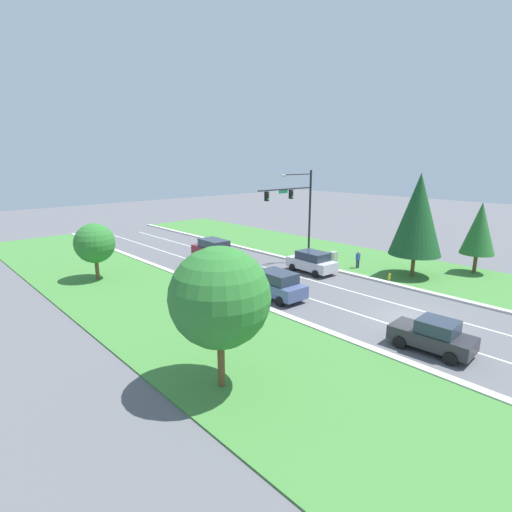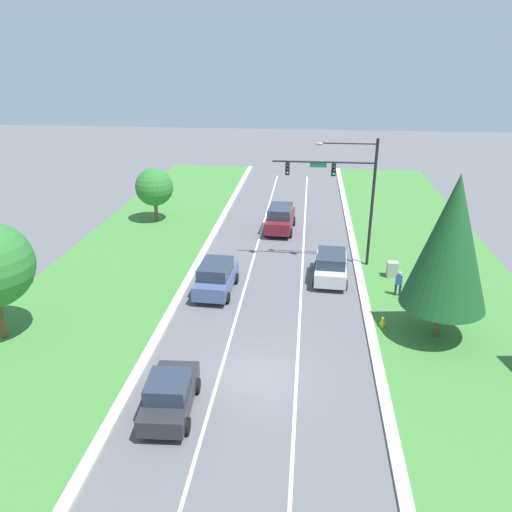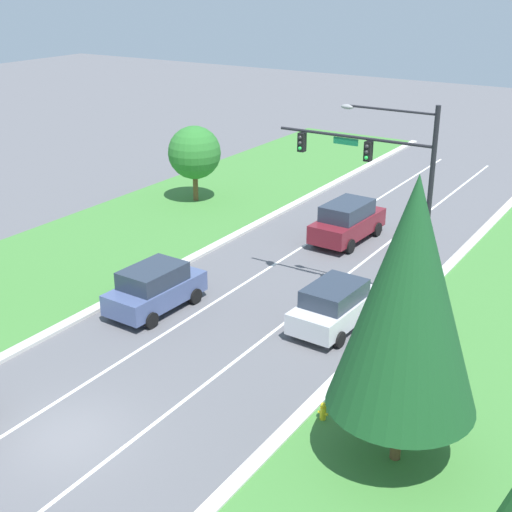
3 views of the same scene
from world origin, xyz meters
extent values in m
plane|color=#5B5B60|center=(0.00, 0.00, 0.00)|extent=(160.00, 160.00, 0.00)
cube|color=beige|center=(5.65, 0.00, 0.07)|extent=(0.50, 90.00, 0.15)
cube|color=white|center=(-1.80, 0.00, 0.00)|extent=(0.14, 81.00, 0.01)
cube|color=white|center=(1.80, 0.00, 0.00)|extent=(0.14, 81.00, 0.01)
cylinder|color=black|center=(6.31, 13.73, 4.43)|extent=(0.20, 0.20, 8.87)
cylinder|color=black|center=(2.92, 13.73, 7.27)|extent=(6.78, 0.12, 0.12)
cube|color=#147042|center=(2.59, 13.73, 7.05)|extent=(1.10, 0.04, 0.28)
cylinder|color=black|center=(4.45, 13.73, 8.51)|extent=(3.73, 0.09, 0.09)
ellipsoid|color=gray|center=(2.59, 13.73, 8.46)|extent=(0.56, 0.28, 0.20)
cube|color=black|center=(3.60, 13.73, 6.77)|extent=(0.28, 0.32, 0.80)
sphere|color=#2D2D2D|center=(3.60, 13.56, 7.00)|extent=(0.16, 0.16, 0.16)
sphere|color=#2D2D2D|center=(3.60, 13.56, 6.77)|extent=(0.16, 0.16, 0.16)
sphere|color=#23D647|center=(3.60, 13.56, 6.54)|extent=(0.16, 0.16, 0.16)
cube|color=black|center=(0.55, 13.73, 6.77)|extent=(0.28, 0.32, 0.80)
sphere|color=#2D2D2D|center=(0.55, 13.56, 7.00)|extent=(0.16, 0.16, 0.16)
sphere|color=#2D2D2D|center=(0.55, 13.56, 6.77)|extent=(0.16, 0.16, 0.16)
sphere|color=#23D647|center=(0.55, 13.56, 6.54)|extent=(0.16, 0.16, 0.16)
cube|color=#475684|center=(-3.50, 8.49, 0.79)|extent=(2.20, 4.63, 0.89)
cube|color=#283342|center=(-3.51, 8.38, 1.61)|extent=(1.92, 2.80, 0.76)
cylinder|color=black|center=(-2.46, 9.86, 0.34)|extent=(0.27, 0.70, 0.69)
cylinder|color=black|center=(-4.43, 9.94, 0.34)|extent=(0.27, 0.70, 0.69)
cylinder|color=black|center=(-2.58, 7.04, 0.34)|extent=(0.27, 0.70, 0.69)
cylinder|color=black|center=(-4.55, 7.12, 0.34)|extent=(0.27, 0.70, 0.69)
cube|color=maroon|center=(-0.23, 20.49, 0.86)|extent=(2.29, 5.17, 0.97)
cube|color=#283342|center=(-0.24, 20.37, 1.75)|extent=(1.99, 3.13, 0.81)
cylinder|color=black|center=(0.85, 22.02, 0.38)|extent=(0.28, 0.77, 0.76)
cylinder|color=black|center=(-1.16, 22.11, 0.38)|extent=(0.28, 0.77, 0.76)
cylinder|color=black|center=(0.70, 18.88, 0.38)|extent=(0.28, 0.77, 0.76)
cylinder|color=black|center=(-1.31, 18.97, 0.38)|extent=(0.28, 0.77, 0.76)
cube|color=silver|center=(3.68, 11.15, 0.76)|extent=(2.23, 4.61, 0.86)
cube|color=#283342|center=(3.67, 11.03, 1.54)|extent=(1.94, 2.80, 0.70)
cylinder|color=black|center=(4.73, 12.49, 0.33)|extent=(0.27, 0.67, 0.66)
cylinder|color=black|center=(2.77, 12.59, 0.33)|extent=(0.27, 0.67, 0.66)
cylinder|color=black|center=(4.59, 9.70, 0.33)|extent=(0.27, 0.67, 0.66)
cylinder|color=black|center=(2.63, 9.80, 0.33)|extent=(0.27, 0.67, 0.66)
cube|color=#9E9E99|center=(7.77, 11.81, 0.56)|extent=(0.70, 0.60, 1.13)
cylinder|color=#232842|center=(7.59, 9.02, 0.42)|extent=(0.14, 0.14, 0.84)
cylinder|color=#232842|center=(7.85, 9.00, 0.42)|extent=(0.14, 0.14, 0.84)
cube|color=#2D4C99|center=(7.72, 9.01, 1.14)|extent=(0.39, 0.25, 0.60)
sphere|color=tan|center=(7.72, 9.01, 1.58)|extent=(0.22, 0.22, 0.22)
cylinder|color=gold|center=(6.32, 5.00, 0.28)|extent=(0.20, 0.20, 0.55)
sphere|color=gold|center=(6.32, 5.00, 0.61)|extent=(0.18, 0.18, 0.18)
cylinder|color=gold|center=(6.20, 5.00, 0.30)|extent=(0.10, 0.09, 0.09)
cylinder|color=gold|center=(6.44, 5.00, 0.30)|extent=(0.10, 0.09, 0.09)
cylinder|color=brown|center=(9.03, 4.40, 0.98)|extent=(0.32, 0.32, 1.96)
cone|color=#194C23|center=(9.03, 4.40, 5.38)|extent=(4.28, 4.28, 6.84)
cylinder|color=brown|center=(-11.32, 21.75, 0.96)|extent=(0.32, 0.32, 1.92)
sphere|color=#2D752D|center=(-11.32, 21.75, 3.14)|extent=(3.27, 3.27, 3.27)
camera|label=1|loc=(-23.24, -10.83, 9.81)|focal=28.00mm
camera|label=2|loc=(1.98, -19.32, 14.02)|focal=35.00mm
camera|label=3|loc=(14.85, -12.53, 13.56)|focal=50.00mm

